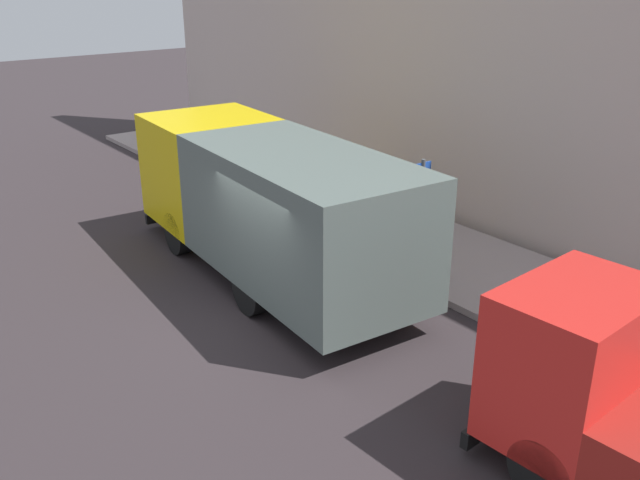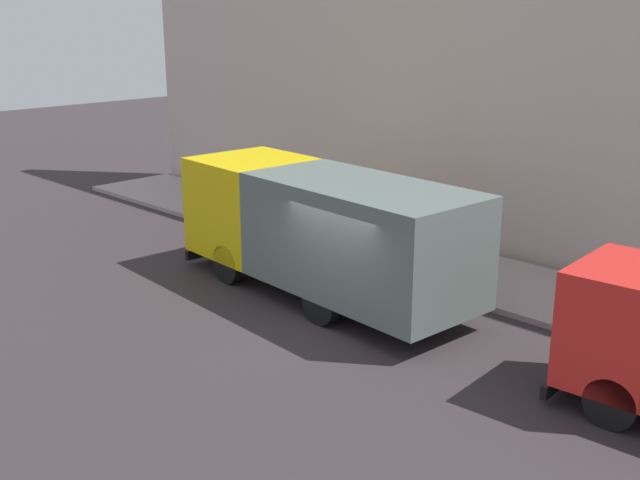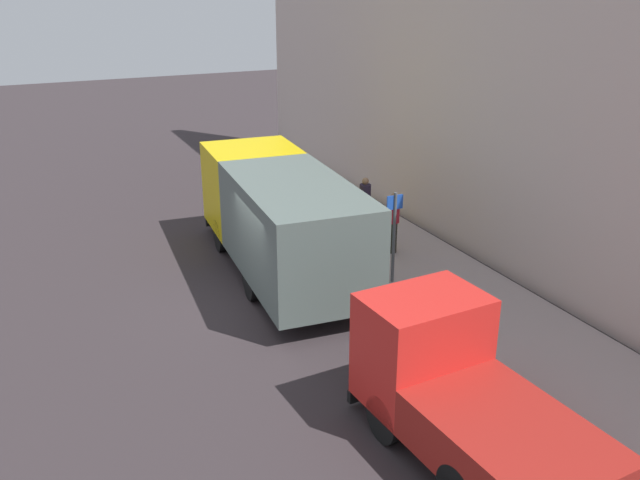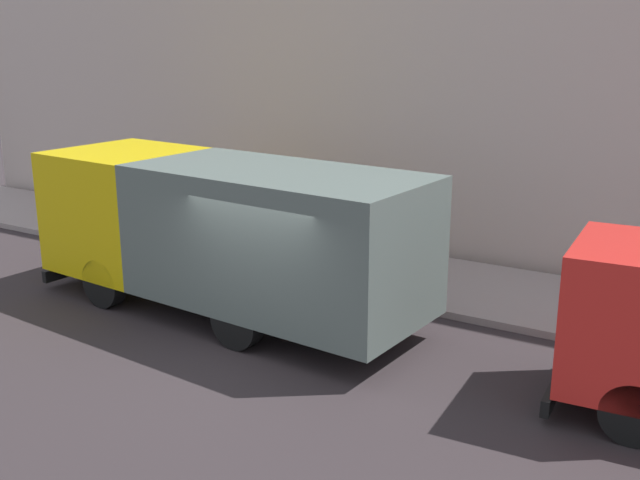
% 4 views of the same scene
% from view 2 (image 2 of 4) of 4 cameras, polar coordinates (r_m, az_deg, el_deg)
% --- Properties ---
extents(ground, '(80.00, 80.00, 0.00)m').
position_cam_2_polar(ground, '(15.73, 1.21, -6.63)').
color(ground, '#31292B').
extents(sidewalk, '(3.20, 30.00, 0.14)m').
position_cam_2_polar(sidewalk, '(19.10, 10.74, -2.44)').
color(sidewalk, '#A29290').
rests_on(sidewalk, ground).
extents(building_facade, '(0.50, 30.00, 9.57)m').
position_cam_2_polar(building_facade, '(19.93, 14.95, 11.98)').
color(building_facade, beige).
rests_on(building_facade, ground).
extents(large_utility_truck, '(3.09, 7.94, 2.81)m').
position_cam_2_polar(large_utility_truck, '(17.04, 0.15, 0.96)').
color(large_utility_truck, yellow).
rests_on(large_utility_truck, ground).
extents(pedestrian_walking, '(0.43, 0.43, 1.73)m').
position_cam_2_polar(pedestrian_walking, '(20.35, 3.79, 1.92)').
color(pedestrian_walking, brown).
rests_on(pedestrian_walking, sidewalk).
extents(pedestrian_standing, '(0.48, 0.48, 1.72)m').
position_cam_2_polar(pedestrian_standing, '(19.37, 7.43, 1.03)').
color(pedestrian_standing, black).
rests_on(pedestrian_standing, sidewalk).
extents(pedestrian_third, '(0.44, 0.44, 1.70)m').
position_cam_2_polar(pedestrian_third, '(20.41, -0.55, 1.97)').
color(pedestrian_third, black).
rests_on(pedestrian_third, sidewalk).
extents(traffic_cone_orange, '(0.39, 0.39, 0.56)m').
position_cam_2_polar(traffic_cone_orange, '(20.93, 0.53, 0.56)').
color(traffic_cone_orange, orange).
rests_on(traffic_cone_orange, sidewalk).
extents(street_sign_post, '(0.44, 0.08, 2.35)m').
position_cam_2_polar(street_sign_post, '(17.51, 9.94, 0.88)').
color(street_sign_post, '#4C5156').
rests_on(street_sign_post, sidewalk).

